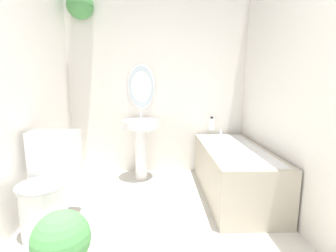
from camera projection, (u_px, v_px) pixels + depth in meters
name	position (u px, v px, depth m)	size (l,w,h in m)	color
wall_back	(151.00, 78.00, 3.21)	(2.44, 0.32, 2.40)	silver
wall_right	(310.00, 84.00, 1.89)	(0.06, 2.88, 2.40)	silver
toilet	(49.00, 187.00, 2.00)	(0.41, 0.56, 0.80)	white
pedestal_sink	(141.00, 136.00, 3.05)	(0.45, 0.45, 0.86)	white
bathtub	(234.00, 170.00, 2.64)	(0.63, 1.43, 0.61)	#B2A893
shampoo_bottle	(212.00, 124.00, 3.19)	(0.07, 0.07, 0.17)	white
potted_plant	(62.00, 245.00, 1.43)	(0.34, 0.34, 0.47)	#9E6042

